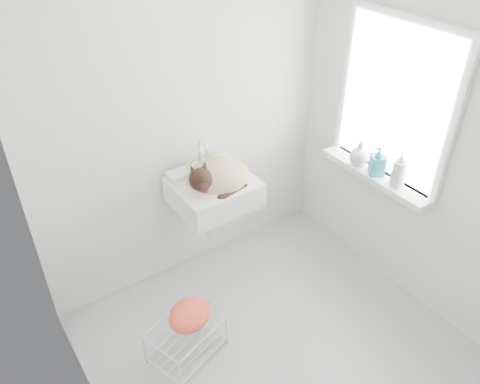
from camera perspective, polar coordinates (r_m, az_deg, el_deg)
floor at (r=3.31m, az=3.80°, el=-17.34°), size 2.20×2.00×0.02m
back_wall at (r=3.18m, az=-6.54°, el=9.23°), size 2.20×0.02×2.50m
right_wall at (r=3.18m, az=20.71°, el=7.14°), size 0.02×2.00×2.50m
left_wall at (r=2.07m, az=-19.88°, el=-8.76°), size 0.02×2.00×2.50m
window_glass at (r=3.23m, az=18.13°, el=10.10°), size 0.01×0.80×1.00m
window_frame at (r=3.22m, az=17.96°, el=10.05°), size 0.04×0.90×1.10m
windowsill at (r=3.42m, az=15.78°, el=1.93°), size 0.16×0.88×0.04m
sink at (r=3.19m, az=-3.18°, el=1.29°), size 0.54×0.47×0.21m
faucet at (r=3.25m, az=-4.94°, el=4.79°), size 0.19×0.14×0.19m
cat at (r=3.16m, az=-2.85°, el=1.83°), size 0.46×0.37×0.28m
wire_rack at (r=3.15m, az=-6.43°, el=-16.84°), size 0.50×0.41×0.26m
towel at (r=3.06m, az=-6.02°, el=-14.75°), size 0.36×0.33×0.12m
bottle_a at (r=3.31m, az=18.09°, el=0.70°), size 0.11×0.11×0.22m
bottle_b at (r=3.39m, az=15.84°, el=2.09°), size 0.13×0.13×0.21m
bottle_c at (r=3.48m, az=13.87°, el=3.31°), size 0.15×0.15×0.17m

